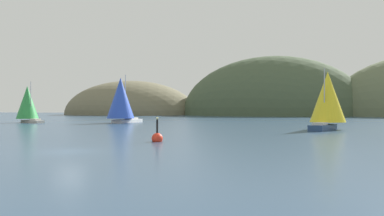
% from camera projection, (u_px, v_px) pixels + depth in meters
% --- Properties ---
extents(ground_plane, '(360.00, 360.00, 0.00)m').
position_uv_depth(ground_plane, '(70.00, 151.00, 31.20)').
color(ground_plane, '#2D4760').
extents(headland_center, '(72.32, 44.00, 46.06)m').
position_uv_depth(headland_center, '(273.00, 115.00, 160.00)').
color(headland_center, '#425138').
rests_on(headland_center, ground_plane).
extents(headland_left, '(58.11, 44.00, 28.93)m').
position_uv_depth(headland_left, '(130.00, 115.00, 175.97)').
color(headland_left, '#6B664C').
rests_on(headland_left, ground_plane).
extents(sailboat_blue_spinnaker, '(6.45, 10.23, 10.14)m').
position_uv_depth(sailboat_blue_spinnaker, '(121.00, 99.00, 85.78)').
color(sailboat_blue_spinnaker, white).
rests_on(sailboat_blue_spinnaker, ground_plane).
extents(sailboat_yellow_sail, '(6.61, 9.01, 8.99)m').
position_uv_depth(sailboat_yellow_sail, '(327.00, 99.00, 60.73)').
color(sailboat_yellow_sail, navy).
rests_on(sailboat_yellow_sail, ground_plane).
extents(sailboat_green_sail, '(8.10, 6.01, 8.72)m').
position_uv_depth(sailboat_green_sail, '(28.00, 103.00, 87.71)').
color(sailboat_green_sail, '#B7B2A8').
rests_on(sailboat_green_sail, ground_plane).
extents(channel_buoy, '(1.10, 1.10, 2.64)m').
position_uv_depth(channel_buoy, '(157.00, 138.00, 39.99)').
color(channel_buoy, red).
rests_on(channel_buoy, ground_plane).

